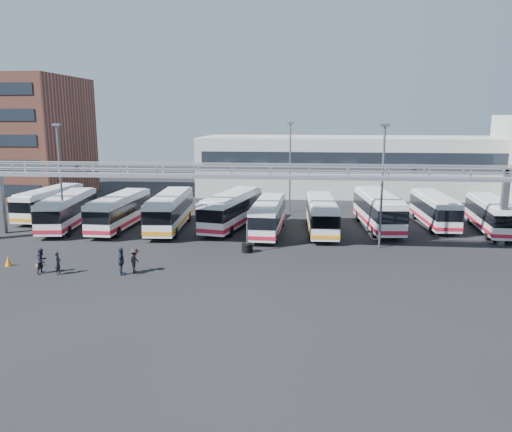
# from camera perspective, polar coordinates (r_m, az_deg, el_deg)

# --- Properties ---
(ground) EXTENTS (140.00, 140.00, 0.00)m
(ground) POSITION_cam_1_polar(r_m,az_deg,el_deg) (36.40, -3.63, -5.97)
(ground) COLOR black
(ground) RESTS_ON ground
(gantry) EXTENTS (51.40, 5.15, 7.10)m
(gantry) POSITION_cam_1_polar(r_m,az_deg,el_deg) (40.91, -2.41, 3.86)
(gantry) COLOR #9A9DA2
(gantry) RESTS_ON ground
(apartment_building) EXTENTS (18.00, 15.00, 16.00)m
(apartment_building) POSITION_cam_1_polar(r_m,az_deg,el_deg) (75.61, -26.32, 8.02)
(apartment_building) COLOR brown
(apartment_building) RESTS_ON ground
(warehouse) EXTENTS (42.00, 14.00, 8.00)m
(warehouse) POSITION_cam_1_polar(r_m,az_deg,el_deg) (72.90, 10.62, 5.75)
(warehouse) COLOR #9E9E99
(warehouse) RESTS_ON ground
(light_pole_left) EXTENTS (0.70, 0.35, 10.21)m
(light_pole_left) POSITION_cam_1_polar(r_m,az_deg,el_deg) (47.80, -21.46, 4.43)
(light_pole_left) COLOR #4C4F54
(light_pole_left) RESTS_ON ground
(light_pole_mid) EXTENTS (0.70, 0.35, 10.21)m
(light_pole_mid) POSITION_cam_1_polar(r_m,az_deg,el_deg) (42.09, 14.25, 4.04)
(light_pole_mid) COLOR #4C4F54
(light_pole_mid) RESTS_ON ground
(light_pole_back) EXTENTS (0.70, 0.35, 10.21)m
(light_pole_back) POSITION_cam_1_polar(r_m,az_deg,el_deg) (56.55, 3.92, 6.12)
(light_pole_back) COLOR #4C4F54
(light_pole_back) RESTS_ON ground
(bus_0) EXTENTS (3.09, 10.66, 3.20)m
(bus_0) POSITION_cam_1_polar(r_m,az_deg,el_deg) (58.26, -22.52, 1.51)
(bus_0) COLOR silver
(bus_0) RESTS_ON ground
(bus_1) EXTENTS (3.87, 11.22, 3.34)m
(bus_1) POSITION_cam_1_polar(r_m,az_deg,el_deg) (52.20, -20.70, 0.69)
(bus_1) COLOR silver
(bus_1) RESTS_ON ground
(bus_2) EXTENTS (2.78, 11.01, 3.33)m
(bus_2) POSITION_cam_1_polar(r_m,az_deg,el_deg) (50.36, -15.31, 0.65)
(bus_2) COLOR silver
(bus_2) RESTS_ON ground
(bus_3) EXTENTS (3.38, 11.60, 3.48)m
(bus_3) POSITION_cam_1_polar(r_m,az_deg,el_deg) (49.00, -9.81, 0.70)
(bus_3) COLOR silver
(bus_3) RESTS_ON ground
(bus_4) EXTENTS (4.92, 11.73, 3.47)m
(bus_4) POSITION_cam_1_polar(r_m,az_deg,el_deg) (48.95, -2.78, 0.84)
(bus_4) COLOR silver
(bus_4) RESTS_ON ground
(bus_5) EXTENTS (2.81, 10.53, 3.17)m
(bus_5) POSITION_cam_1_polar(r_m,az_deg,el_deg) (46.50, 1.39, 0.08)
(bus_5) COLOR silver
(bus_5) RESTS_ON ground
(bus_6) EXTENTS (2.85, 10.77, 3.25)m
(bus_6) POSITION_cam_1_polar(r_m,az_deg,el_deg) (47.36, 7.50, 0.24)
(bus_6) COLOR silver
(bus_6) RESTS_ON ground
(bus_7) EXTENTS (3.67, 11.75, 3.51)m
(bus_7) POSITION_cam_1_polar(r_m,az_deg,el_deg) (49.98, 13.78, 0.77)
(bus_7) COLOR silver
(bus_7) RESTS_ON ground
(bus_8) EXTENTS (2.69, 10.50, 3.17)m
(bus_8) POSITION_cam_1_polar(r_m,az_deg,el_deg) (52.89, 19.69, 0.79)
(bus_8) COLOR silver
(bus_8) RESTS_ON ground
(bus_9) EXTENTS (3.26, 10.68, 3.20)m
(bus_9) POSITION_cam_1_polar(r_m,az_deg,el_deg) (52.08, 25.31, 0.22)
(bus_9) COLOR silver
(bus_9) RESTS_ON ground
(pedestrian_a) EXTENTS (0.47, 0.65, 1.65)m
(pedestrian_a) POSITION_cam_1_polar(r_m,az_deg,el_deg) (37.34, -21.71, -5.00)
(pedestrian_a) COLOR black
(pedestrian_a) RESTS_ON ground
(pedestrian_b) EXTENTS (0.82, 0.98, 1.80)m
(pedestrian_b) POSITION_cam_1_polar(r_m,az_deg,el_deg) (38.02, -23.28, -4.73)
(pedestrian_b) COLOR black
(pedestrian_b) RESTS_ON ground
(pedestrian_c) EXTENTS (0.65, 1.12, 1.74)m
(pedestrian_c) POSITION_cam_1_polar(r_m,az_deg,el_deg) (36.18, -13.68, -4.95)
(pedestrian_c) COLOR black
(pedestrian_c) RESTS_ON ground
(pedestrian_d) EXTENTS (0.71, 1.21, 1.94)m
(pedestrian_d) POSITION_cam_1_polar(r_m,az_deg,el_deg) (35.78, -15.15, -5.04)
(pedestrian_d) COLOR #1C2432
(pedestrian_d) RESTS_ON ground
(cone_left) EXTENTS (0.58, 0.58, 0.71)m
(cone_left) POSITION_cam_1_polar(r_m,az_deg,el_deg) (41.06, -26.48, -4.64)
(cone_left) COLOR orange
(cone_left) RESTS_ON ground
(cone_right) EXTENTS (0.45, 0.45, 0.64)m
(cone_right) POSITION_cam_1_polar(r_m,az_deg,el_deg) (40.09, -23.61, -4.81)
(cone_right) COLOR orange
(cone_right) RESTS_ON ground
(tire_stack) EXTENTS (0.92, 0.92, 2.63)m
(tire_stack) POSITION_cam_1_polar(r_m,az_deg,el_deg) (40.41, -1.02, -3.54)
(tire_stack) COLOR black
(tire_stack) RESTS_ON ground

